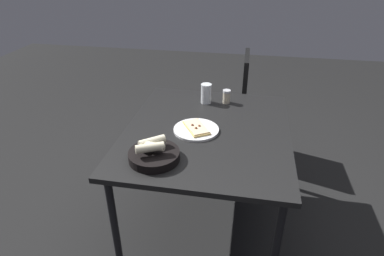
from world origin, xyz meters
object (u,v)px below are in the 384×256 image
Objects in this scene: pizza_plate at (196,129)px; pepper_shaker at (226,97)px; bread_basket at (154,154)px; dining_table at (207,137)px; beer_glass at (206,95)px; chair_near at (230,99)px.

pizza_plate is 0.44m from pepper_shaker.
bread_basket is 2.79× the size of pepper_shaker.
bread_basket reaches higher than dining_table.
beer_glass is (-0.36, -0.06, 0.12)m from dining_table.
pizza_plate is at bearing 153.87° from bread_basket.
bread_basket is 1.92× the size of beer_glass.
beer_glass is at bearing -170.48° from dining_table.
bread_basket is 0.74m from beer_glass.
beer_glass is (-0.72, 0.16, 0.02)m from bread_basket.
chair_near is at bearing 167.02° from bread_basket.
pizza_plate is at bearing -61.22° from dining_table.
beer_glass is at bearing 167.55° from bread_basket.
pepper_shaker is at bearing 158.32° from bread_basket.
beer_glass is 1.45× the size of pepper_shaker.
dining_table is at bearing 9.52° from beer_glass.
beer_glass is 0.15× the size of chair_near.
pizza_plate reaches higher than dining_table.
pizza_plate is 0.99m from chair_near.
chair_near reaches higher than dining_table.
bread_basket is 0.29× the size of chair_near.
dining_table is 12.18× the size of pepper_shaker.
bread_basket is at bearing -26.13° from pizza_plate.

